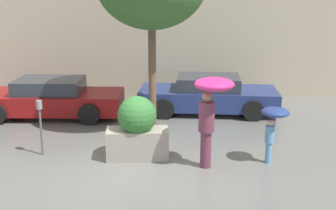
# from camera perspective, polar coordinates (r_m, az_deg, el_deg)

# --- Properties ---
(ground_plane) EXTENTS (40.00, 40.00, 0.00)m
(ground_plane) POSITION_cam_1_polar(r_m,az_deg,el_deg) (9.02, -5.16, -9.20)
(ground_plane) COLOR slate
(building_facade) EXTENTS (18.00, 0.30, 6.00)m
(building_facade) POSITION_cam_1_polar(r_m,az_deg,el_deg) (14.74, -4.70, 12.30)
(building_facade) COLOR #B7A88E
(building_facade) RESTS_ON ground
(planter_box) EXTENTS (1.40, 0.88, 1.46)m
(planter_box) POSITION_cam_1_polar(r_m,az_deg,el_deg) (9.58, -4.18, -3.21)
(planter_box) COLOR #9E9384
(planter_box) RESTS_ON ground
(person_adult) EXTENTS (0.83, 0.83, 2.00)m
(person_adult) POSITION_cam_1_polar(r_m,az_deg,el_deg) (8.83, 5.84, 0.38)
(person_adult) COLOR brown
(person_adult) RESTS_ON ground
(person_child) EXTENTS (0.61, 0.61, 1.27)m
(person_child) POSITION_cam_1_polar(r_m,az_deg,el_deg) (9.46, 14.12, -1.96)
(person_child) COLOR #669ED1
(person_child) RESTS_ON ground
(parked_car_near) EXTENTS (4.47, 2.34, 1.16)m
(parked_car_near) POSITION_cam_1_polar(r_m,az_deg,el_deg) (13.33, 5.44, 1.34)
(parked_car_near) COLOR navy
(parked_car_near) RESTS_ON ground
(parked_car_far) EXTENTS (4.46, 2.15, 1.16)m
(parked_car_far) POSITION_cam_1_polar(r_m,az_deg,el_deg) (13.34, -15.63, 0.85)
(parked_car_far) COLOR maroon
(parked_car_far) RESTS_ON ground
(parking_meter) EXTENTS (0.14, 0.14, 1.32)m
(parking_meter) POSITION_cam_1_polar(r_m,az_deg,el_deg) (10.09, -16.96, -1.46)
(parking_meter) COLOR #595B60
(parking_meter) RESTS_ON ground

